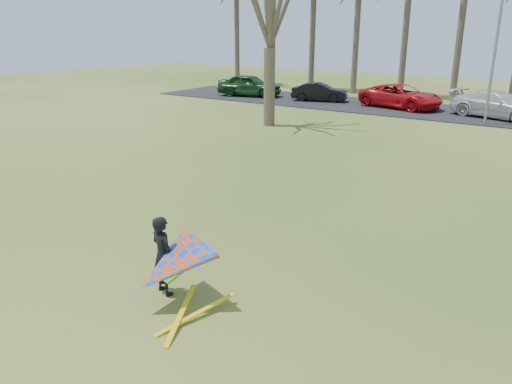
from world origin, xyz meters
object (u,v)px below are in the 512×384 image
Objects in this scene: car_0 at (250,85)px; car_3 at (497,105)px; car_2 at (401,96)px; streetlight at (499,43)px; kite_flyer at (170,265)px; car_1 at (320,92)px.

car_0 is 0.91× the size of car_3.
car_2 is at bearing 100.47° from car_3.
kite_flyer is (-1.43, -24.07, -3.62)m from streetlight.
car_0 is 0.89× the size of car_2.
streetlight is at bearing -103.09° from car_2.
streetlight reaches higher than kite_flyer.
car_0 reaches higher than car_2.
car_0 is 2.09× the size of kite_flyer.
car_2 is 27.58m from kite_flyer.
streetlight is 1.43× the size of car_2.
car_2 is (11.86, 0.84, -0.07)m from car_0.
car_3 is (-0.03, 2.51, -3.61)m from streetlight.
car_0 is 11.89m from car_2.
car_0 reaches higher than car_1.
streetlight is at bearing -163.20° from car_3.
kite_flyer is (-1.40, -26.58, -0.01)m from car_3.
car_3 is at bearing -103.89° from car_0.
car_1 is at bearing 111.66° from kite_flyer.
kite_flyer is (10.71, -26.97, 0.12)m from car_1.
kite_flyer reaches higher than car_2.
car_2 is at bearing 153.12° from streetlight.
car_0 is at bearing 172.82° from streetlight.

